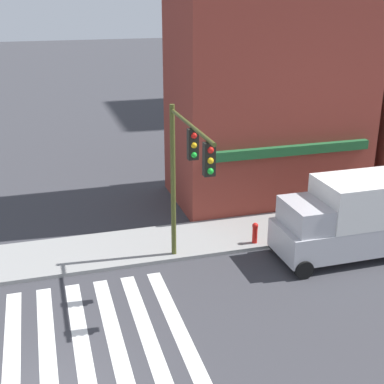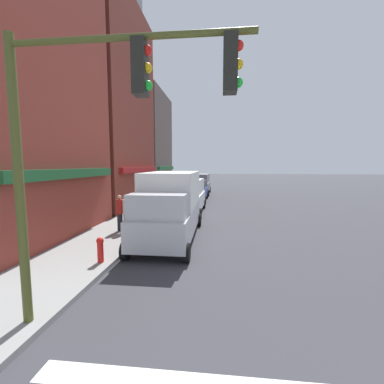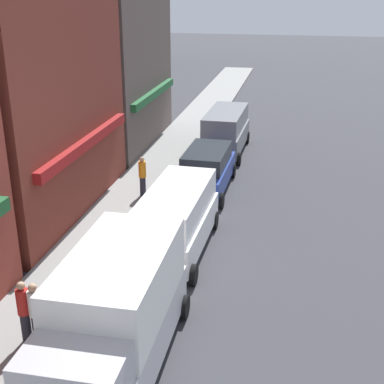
# 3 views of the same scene
# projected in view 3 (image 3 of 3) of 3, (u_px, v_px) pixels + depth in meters

# --- Properties ---
(storefront_row) EXTENTS (28.75, 5.30, 15.95)m
(storefront_row) POSITION_uv_depth(u_px,v_px,m) (7.00, 33.00, 19.49)
(storefront_row) COLOR maroon
(storefront_row) RESTS_ON ground_plane
(box_truck_silver) EXTENTS (6.21, 2.42, 3.04)m
(box_truck_silver) POSITION_uv_depth(u_px,v_px,m) (114.00, 318.00, 12.40)
(box_truck_silver) COLOR #B7B7BC
(box_truck_silver) RESTS_ON ground_plane
(van_white) EXTENTS (5.05, 2.22, 2.34)m
(van_white) POSITION_uv_depth(u_px,v_px,m) (177.00, 217.00, 18.42)
(van_white) COLOR white
(van_white) RESTS_ON ground_plane
(suv_blue) EXTENTS (4.74, 2.12, 1.94)m
(suv_blue) POSITION_uv_depth(u_px,v_px,m) (207.00, 169.00, 23.98)
(suv_blue) COLOR navy
(suv_blue) RESTS_ON ground_plane
(van_grey) EXTENTS (5.05, 2.22, 2.34)m
(van_grey) POSITION_uv_depth(u_px,v_px,m) (226.00, 130.00, 29.23)
(van_grey) COLOR slate
(van_grey) RESTS_ON ground_plane
(pedestrian_white_shirt) EXTENTS (0.32, 0.32, 1.77)m
(pedestrian_white_shirt) POSITION_uv_depth(u_px,v_px,m) (35.00, 313.00, 13.50)
(pedestrian_white_shirt) COLOR #23232D
(pedestrian_white_shirt) RESTS_ON sidewalk_left
(pedestrian_orange_vest) EXTENTS (0.32, 0.32, 1.77)m
(pedestrian_orange_vest) POSITION_uv_depth(u_px,v_px,m) (142.00, 175.00, 23.01)
(pedestrian_orange_vest) COLOR #23232D
(pedestrian_orange_vest) RESTS_ON sidewalk_left
(pedestrian_red_jacket) EXTENTS (0.32, 0.32, 1.77)m
(pedestrian_red_jacket) POSITION_uv_depth(u_px,v_px,m) (24.00, 311.00, 13.58)
(pedestrian_red_jacket) COLOR #23232D
(pedestrian_red_jacket) RESTS_ON sidewalk_left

